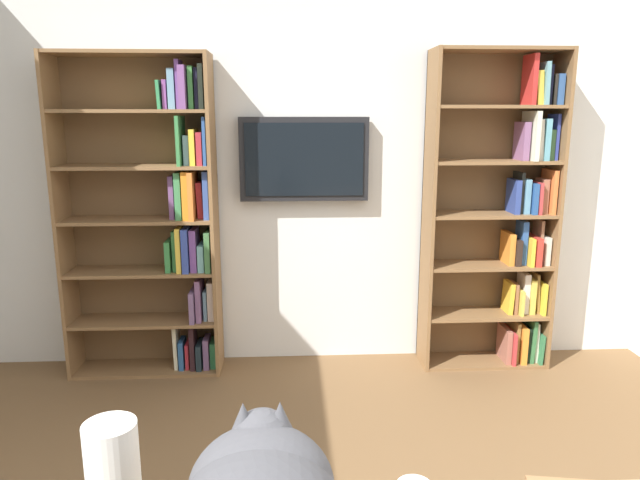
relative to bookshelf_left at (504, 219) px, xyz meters
The scene contains 4 objects.
wall_back 1.26m from the bookshelf_left, ahead, with size 4.52×0.06×2.70m, color silver.
bookshelf_left is the anchor object (origin of this frame).
bookshelf_right 2.16m from the bookshelf_left, ahead, with size 0.94×0.28×1.97m.
wall_mounted_tv 1.32m from the bookshelf_left, ahead, with size 0.81×0.07×0.52m.
Camera 1 is at (0.17, 1.45, 1.61)m, focal length 32.10 mm.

